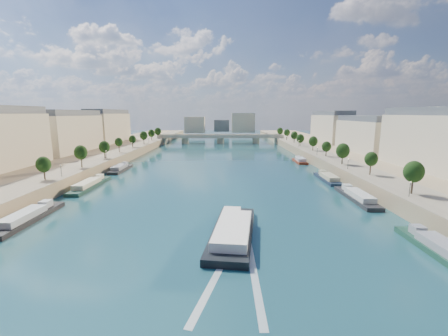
{
  "coord_description": "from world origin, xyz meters",
  "views": [
    {
      "loc": [
        4.1,
        -31.15,
        26.68
      ],
      "look_at": [
        3.69,
        87.44,
        5.0
      ],
      "focal_mm": 24.0,
      "sensor_mm": 36.0,
      "label": 1
    }
  ],
  "objects": [
    {
      "name": "moored_barges_left",
      "position": [
        -45.5,
        43.57,
        0.84
      ],
      "size": [
        5.0,
        149.47,
        3.6
      ],
      "color": "#161832",
      "rests_on": "ground"
    },
    {
      "name": "ground",
      "position": [
        0.0,
        100.0,
        0.0
      ],
      "size": [
        700.0,
        700.0,
        0.0
      ],
      "primitive_type": "plane",
      "color": "#0D363D",
      "rests_on": "ground"
    },
    {
      "name": "wake",
      "position": [
        5.8,
        14.5,
        0.02
      ],
      "size": [
        10.79,
        26.0,
        0.04
      ],
      "color": "silver",
      "rests_on": "ground"
    },
    {
      "name": "skyline",
      "position": [
        3.19,
        319.52,
        14.66
      ],
      "size": [
        79.0,
        42.0,
        22.0
      ],
      "color": "beige",
      "rests_on": "ground"
    },
    {
      "name": "pave_right",
      "position": [
        57.0,
        100.0,
        5.05
      ],
      "size": [
        14.0,
        520.0,
        0.1
      ],
      "primitive_type": "cube",
      "color": "gray",
      "rests_on": "quay_right"
    },
    {
      "name": "buildings_right",
      "position": [
        85.0,
        112.0,
        16.45
      ],
      "size": [
        16.0,
        226.0,
        23.2
      ],
      "color": "beige",
      "rests_on": "ground"
    },
    {
      "name": "moored_barges_right",
      "position": [
        45.5,
        54.79,
        0.84
      ],
      "size": [
        5.0,
        160.85,
        3.6
      ],
      "color": "black",
      "rests_on": "ground"
    },
    {
      "name": "quay_right",
      "position": [
        72.0,
        100.0,
        2.5
      ],
      "size": [
        44.0,
        520.0,
        5.0
      ],
      "primitive_type": "cube",
      "color": "#9E8460",
      "rests_on": "ground"
    },
    {
      "name": "pave_left",
      "position": [
        -57.0,
        100.0,
        5.05
      ],
      "size": [
        14.0,
        520.0,
        0.1
      ],
      "primitive_type": "cube",
      "color": "gray",
      "rests_on": "quay_left"
    },
    {
      "name": "lamps_left",
      "position": [
        -52.5,
        90.0,
        7.78
      ],
      "size": [
        0.36,
        200.36,
        4.28
      ],
      "color": "black",
      "rests_on": "ground"
    },
    {
      "name": "trees_right",
      "position": [
        55.0,
        110.0,
        10.48
      ],
      "size": [
        4.8,
        268.8,
        8.26
      ],
      "color": "#382B1E",
      "rests_on": "ground"
    },
    {
      "name": "quay_left",
      "position": [
        -72.0,
        100.0,
        2.5
      ],
      "size": [
        44.0,
        520.0,
        5.0
      ],
      "primitive_type": "cube",
      "color": "#9E8460",
      "rests_on": "ground"
    },
    {
      "name": "trees_left",
      "position": [
        -55.0,
        102.0,
        10.48
      ],
      "size": [
        4.8,
        268.8,
        8.26
      ],
      "color": "#382B1E",
      "rests_on": "ground"
    },
    {
      "name": "tour_barge",
      "position": [
        5.8,
        31.04,
        1.17
      ],
      "size": [
        12.17,
        30.67,
        4.05
      ],
      "rotation": [
        0.0,
        0.0,
        -0.12
      ],
      "color": "black",
      "rests_on": "ground"
    },
    {
      "name": "buildings_left",
      "position": [
        -85.0,
        112.0,
        16.45
      ],
      "size": [
        16.0,
        226.0,
        23.2
      ],
      "color": "beige",
      "rests_on": "ground"
    },
    {
      "name": "lamps_right",
      "position": [
        52.5,
        105.0,
        7.78
      ],
      "size": [
        0.36,
        200.36,
        4.28
      ],
      "color": "black",
      "rests_on": "ground"
    },
    {
      "name": "bridge",
      "position": [
        0.0,
        238.94,
        5.08
      ],
      "size": [
        112.0,
        12.0,
        8.15
      ],
      "color": "#C1B79E",
      "rests_on": "ground"
    }
  ]
}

